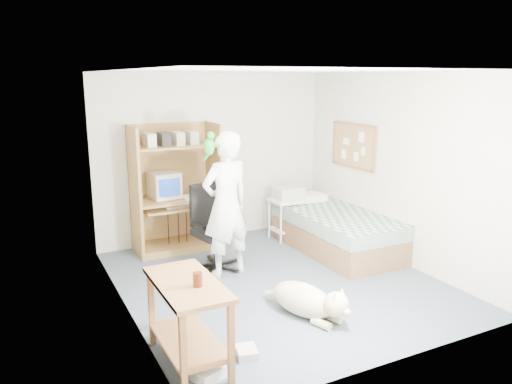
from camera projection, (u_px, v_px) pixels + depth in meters
floor at (277, 281)px, 6.09m from camera, size 4.00×4.00×0.00m
wall_back at (213, 157)px, 7.55m from camera, size 3.60×0.02×2.50m
wall_right at (397, 169)px, 6.60m from camera, size 0.02×4.00×2.50m
wall_left at (122, 198)px, 5.02m from camera, size 0.02×4.00×2.50m
ceiling at (279, 71)px, 5.53m from camera, size 3.60×4.00×0.02m
computer_hutch at (175, 193)px, 7.11m from camera, size 1.20×0.63×1.80m
bed at (336, 231)px, 7.13m from camera, size 1.02×2.02×0.66m
side_desk at (188, 310)px, 4.25m from camera, size 0.50×1.00×0.75m
corkboard at (353, 146)px, 7.33m from camera, size 0.04×0.94×0.66m
office_chair at (213, 239)px, 6.47m from camera, size 0.61×0.61×1.09m
person at (226, 205)px, 6.11m from camera, size 0.73×0.55×1.81m
parrot at (209, 145)px, 5.87m from camera, size 0.13×0.23×0.37m
dog at (308, 300)px, 5.16m from camera, size 0.58×1.07×0.42m
printer_cart at (288, 212)px, 7.62m from camera, size 0.53×0.43×0.63m
printer at (288, 193)px, 7.55m from camera, size 0.43×0.33×0.18m
crt_monitor at (164, 185)px, 7.02m from camera, size 0.41×0.44×0.36m
keyboard at (180, 206)px, 7.01m from camera, size 0.46×0.19×0.03m
pencil_cup at (203, 192)px, 7.20m from camera, size 0.08×0.08×0.12m
drink_glass at (198, 279)px, 4.10m from camera, size 0.08×0.08×0.12m
floor_box_a at (208, 373)px, 4.12m from camera, size 0.30×0.27×0.10m
floor_box_b at (247, 352)px, 4.44m from camera, size 0.23×0.26×0.08m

